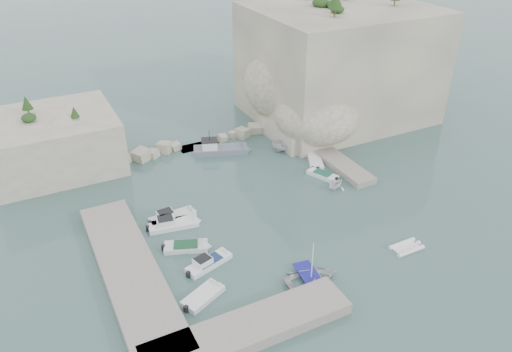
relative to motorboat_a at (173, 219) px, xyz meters
name	(u,v)px	position (x,y,z in m)	size (l,w,h in m)	color
ground	(280,224)	(10.35, -6.27, 0.00)	(400.00, 400.00, 0.00)	#42635F
cliff_east	(338,63)	(33.35, 16.73, 8.50)	(26.00, 22.00, 17.00)	beige
cliff_terrace	(298,130)	(23.35, 11.73, 1.25)	(8.00, 10.00, 2.50)	beige
outcrop_west	(53,142)	(-9.65, 18.73, 3.50)	(16.00, 14.00, 7.00)	beige
quay_west	(130,272)	(-6.65, -7.27, 0.55)	(5.00, 24.00, 1.10)	#9E9689
quay_south	(249,329)	(0.35, -18.77, 0.55)	(18.00, 4.00, 1.10)	#9E9689
ledge_east	(331,157)	(23.85, 3.73, 0.40)	(3.00, 16.00, 0.80)	#9E9689
breakwater	(199,141)	(9.35, 15.73, 0.70)	(28.00, 3.00, 1.40)	beige
motorboat_a	(173,219)	(0.00, 0.00, 0.00)	(5.69, 1.69, 1.40)	silver
motorboat_b	(174,226)	(-0.37, -1.39, 0.00)	(5.91, 1.94, 1.40)	white
motorboat_c	(186,249)	(-0.48, -5.74, 0.00)	(4.87, 1.77, 0.70)	silver
motorboat_d	(209,265)	(0.65, -9.20, 0.00)	(5.29, 1.57, 1.40)	white
motorboat_e	(203,298)	(-1.56, -13.20, 0.00)	(4.47, 1.83, 0.70)	white
rowboat	(311,281)	(8.37, -15.70, 0.00)	(3.71, 5.19, 1.08)	silver
inflatable_dinghy	(406,249)	(19.77, -15.96, 0.00)	(3.59, 1.74, 0.44)	white
tender_east_a	(335,188)	(20.13, -2.69, 0.00)	(2.44, 2.83, 1.49)	white
tender_east_b	(322,177)	(20.22, 0.32, 0.00)	(4.45, 1.52, 0.70)	white
tender_east_c	(315,162)	(21.48, 4.03, 0.00)	(5.33, 1.72, 0.70)	white
tender_east_d	(289,151)	(20.04, 8.50, 0.00)	(1.87, 4.98, 1.92)	silver
work_boat	(221,153)	(11.21, 12.39, 0.00)	(8.20, 2.42, 2.20)	slate
rowboat_mast	(312,260)	(8.37, -15.70, 2.64)	(0.10, 0.10, 4.20)	white
vegetation	(309,2)	(28.19, 18.14, 17.93)	(53.48, 13.88, 13.40)	#1E4219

